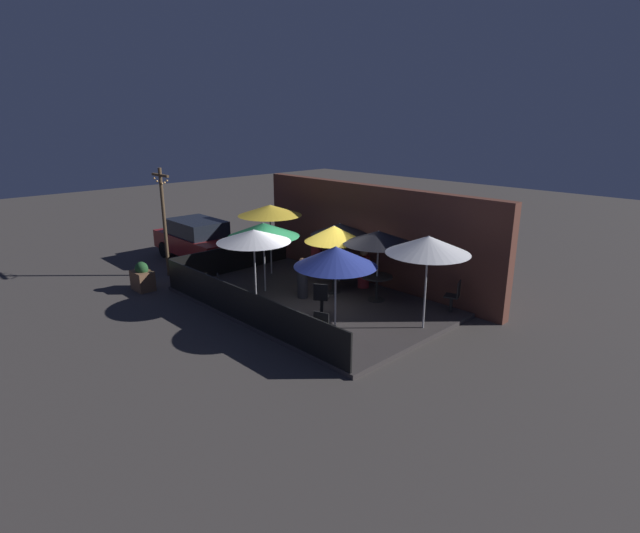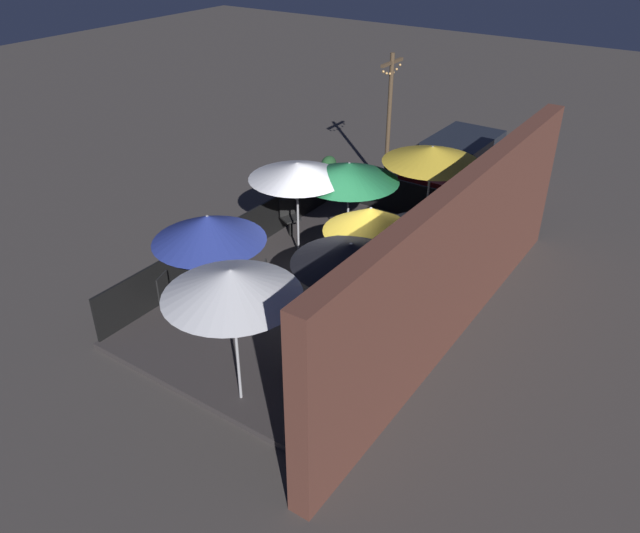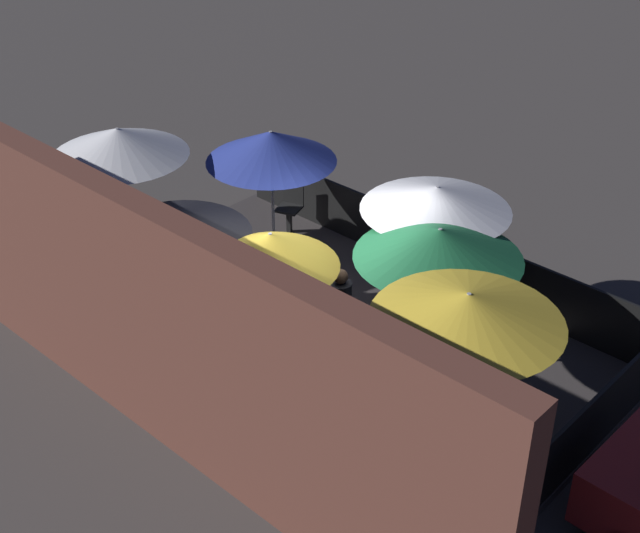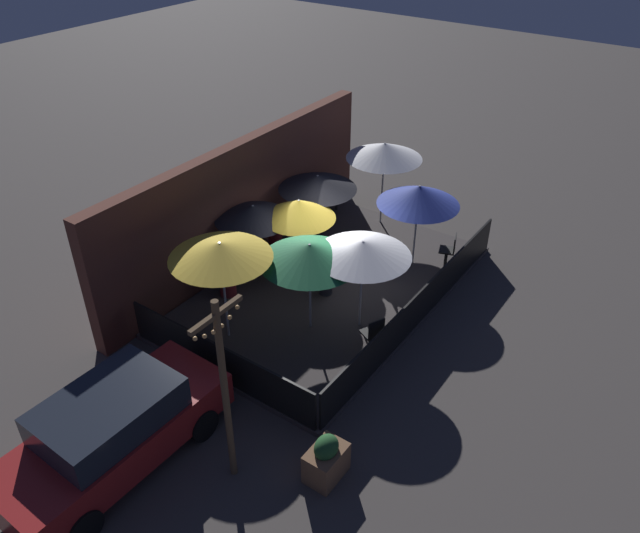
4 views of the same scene
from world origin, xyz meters
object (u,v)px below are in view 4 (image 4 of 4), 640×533
object	(u,v)px
patio_umbrella_1	(318,182)
patio_umbrella_6	(253,212)
patio_chair_2	(337,193)
patio_chair_1	(375,257)
patron_1	(227,275)
light_post	(224,385)
patio_chair_3	(373,333)
dining_table_1	(318,227)
patio_umbrella_4	(385,151)
patio_umbrella_5	(419,195)
patio_umbrella_0	(299,209)
dining_table_0	(300,255)
patron_2	(275,237)
patio_umbrella_7	(310,253)
patio_chair_0	(450,249)
patio_umbrella_3	(220,250)
parked_car_0	(113,430)
planter_box	(326,459)
patron_0	(326,274)
patio_umbrella_2	(363,249)

from	to	relation	value
patio_umbrella_1	patio_umbrella_6	bearing A→B (deg)	166.41
patio_chair_2	patio_chair_1	bearing A→B (deg)	28.45
patron_1	light_post	xyz separation A→B (m)	(-3.90, -3.65, 1.46)
patio_chair_2	light_post	xyz separation A→B (m)	(-9.21, -3.97, 1.50)
patio_chair_2	patio_chair_3	world-z (taller)	patio_chair_2
patio_umbrella_1	patio_chair_2	distance (m)	2.72
dining_table_1	patio_umbrella_4	bearing A→B (deg)	-18.15
patio_umbrella_5	patio_umbrella_6	bearing A→B (deg)	132.44
patio_umbrella_5	patio_umbrella_4	bearing A→B (deg)	52.02
patio_umbrella_5	patio_umbrella_0	bearing A→B (deg)	135.36
dining_table_0	patron_2	world-z (taller)	patron_2
patio_umbrella_7	patio_chair_0	bearing A→B (deg)	-19.53
patio_umbrella_3	patio_chair_1	size ratio (longest dim) A/B	2.61
patio_umbrella_5	patio_umbrella_6	distance (m)	4.16
patron_1	patron_2	bearing A→B (deg)	78.95
patio_umbrella_6	parked_car_0	size ratio (longest dim) A/B	0.47
patio_umbrella_1	patron_1	xyz separation A→B (m)	(-3.15, 0.49, -1.40)
patio_umbrella_7	parked_car_0	xyz separation A→B (m)	(-5.06, 0.60, -1.28)
patio_umbrella_6	planter_box	world-z (taller)	patio_umbrella_6
patron_1	patron_2	distance (m)	2.08
light_post	patron_0	bearing A→B (deg)	17.64
patio_umbrella_6	patio_umbrella_3	bearing A→B (deg)	-154.69
patio_umbrella_2	patio_umbrella_0	bearing A→B (deg)	69.48
patio_umbrella_3	patio_chair_0	size ratio (longest dim) A/B	2.67
patron_1	dining_table_1	bearing A→B (deg)	66.39
patio_umbrella_2	patio_chair_2	xyz separation A→B (m)	(4.46, 3.62, -1.56)
patio_umbrella_0	patio_chair_1	bearing A→B (deg)	-55.54
patio_umbrella_2	dining_table_1	distance (m)	3.92
patio_umbrella_3	patio_umbrella_4	xyz separation A→B (m)	(6.55, -0.13, -0.02)
patio_umbrella_0	parked_car_0	world-z (taller)	patio_umbrella_0
patio_umbrella_0	patio_umbrella_6	distance (m)	1.13
patio_umbrella_0	light_post	world-z (taller)	light_post
patron_1	dining_table_0	bearing A→B (deg)	47.36
patio_umbrella_4	patio_umbrella_0	bearing A→B (deg)	175.42
patio_umbrella_6	planter_box	xyz separation A→B (m)	(-4.11, -5.04, -1.51)
patio_chair_1	patio_chair_2	xyz separation A→B (m)	(2.47, 2.84, -0.01)
patio_umbrella_4	patio_umbrella_5	distance (m)	2.36
patio_umbrella_5	patio_chair_2	size ratio (longest dim) A/B	2.43
patio_umbrella_3	patron_0	xyz separation A→B (m)	(2.62, -0.87, -1.70)
patio_umbrella_7	patron_2	xyz separation A→B (m)	(1.93, 2.55, -1.42)
planter_box	dining_table_1	bearing A→B (deg)	36.45
patio_umbrella_2	patio_chair_3	world-z (taller)	patio_umbrella_2
patio_umbrella_0	patron_2	bearing A→B (deg)	72.92
parked_car_0	patio_umbrella_2	bearing A→B (deg)	-13.45
patio_umbrella_4	light_post	bearing A→B (deg)	-165.26
patio_umbrella_2	patio_umbrella_5	bearing A→B (deg)	4.54
patio_chair_0	patio_umbrella_0	bearing A→B (deg)	21.90
dining_table_1	patio_chair_2	xyz separation A→B (m)	(2.16, 0.81, -0.10)
dining_table_1	patio_umbrella_1	bearing A→B (deg)	180.00
patron_2	parked_car_0	bearing A→B (deg)	35.14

